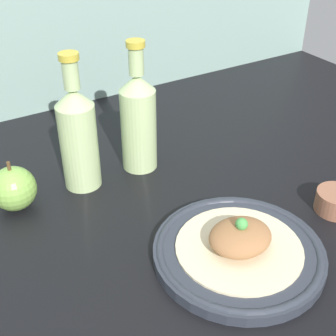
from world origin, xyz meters
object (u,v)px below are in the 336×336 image
plated_food (240,240)px  cider_bottle_left (78,136)px  cider_bottle_right (138,119)px  apple (14,188)px  plate (239,252)px  dipping_bowl (336,201)px

plated_food → cider_bottle_left: cider_bottle_left is taller
cider_bottle_right → apple: bearing=-178.5°
plated_food → apple: bearing=130.3°
plate → apple: (-27.20, 32.13, 2.98)cm
dipping_bowl → plate: bearing=-178.5°
cider_bottle_right → apple: (-26.58, -0.71, -6.84)cm
apple → dipping_bowl: (50.40, -31.52, -2.21)cm
plate → apple: 42.21cm
cider_bottle_left → apple: bearing=-177.0°
cider_bottle_right → dipping_bowl: bearing=-53.5°
cider_bottle_left → apple: (-13.65, -0.71, -6.84)cm
plate → cider_bottle_left: size_ratio=1.03×
cider_bottle_left → apple: 15.28cm
cider_bottle_left → cider_bottle_right: size_ratio=1.00×
plated_food → cider_bottle_right: size_ratio=0.76×
plate → cider_bottle_left: 36.86cm
plate → cider_bottle_left: bearing=112.4°
plated_food → dipping_bowl: bearing=1.5°
cider_bottle_left → apple: cider_bottle_left is taller
plate → apple: apple is taller
plated_food → apple: (-27.20, 32.13, 0.46)cm
apple → dipping_bowl: size_ratio=1.31×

